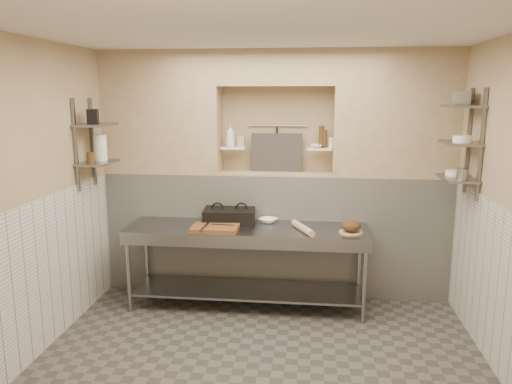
# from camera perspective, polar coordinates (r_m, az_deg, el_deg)

# --- Properties ---
(floor) EXTENTS (4.00, 3.90, 0.10)m
(floor) POSITION_cam_1_polar(r_m,az_deg,el_deg) (4.64, 0.42, -19.50)
(floor) COLOR #4C4843
(floor) RESTS_ON ground
(ceiling) EXTENTS (4.00, 3.90, 0.10)m
(ceiling) POSITION_cam_1_polar(r_m,az_deg,el_deg) (4.03, 0.48, 18.76)
(ceiling) COLOR silver
(ceiling) RESTS_ON ground
(wall_left) EXTENTS (0.10, 3.90, 2.80)m
(wall_left) POSITION_cam_1_polar(r_m,az_deg,el_deg) (4.77, -24.89, -0.99)
(wall_left) COLOR tan
(wall_left) RESTS_ON ground
(wall_back) EXTENTS (4.00, 0.10, 2.80)m
(wall_back) POSITION_cam_1_polar(r_m,az_deg,el_deg) (6.06, 2.44, 2.44)
(wall_back) COLOR tan
(wall_back) RESTS_ON ground
(wall_front) EXTENTS (4.00, 0.10, 2.80)m
(wall_front) POSITION_cam_1_polar(r_m,az_deg,el_deg) (2.21, -5.17, -13.35)
(wall_front) COLOR tan
(wall_front) RESTS_ON ground
(backwall_lower) EXTENTS (4.00, 0.40, 1.40)m
(backwall_lower) POSITION_cam_1_polar(r_m,az_deg,el_deg) (5.96, 2.21, -4.59)
(backwall_lower) COLOR silver
(backwall_lower) RESTS_ON floor
(alcove_sill) EXTENTS (1.30, 0.40, 0.02)m
(alcove_sill) POSITION_cam_1_polar(r_m,az_deg,el_deg) (5.81, 2.27, 2.16)
(alcove_sill) COLOR tan
(alcove_sill) RESTS_ON backwall_lower
(backwall_pillar_left) EXTENTS (1.35, 0.40, 1.40)m
(backwall_pillar_left) POSITION_cam_1_polar(r_m,az_deg,el_deg) (5.99, -10.59, 8.89)
(backwall_pillar_left) COLOR tan
(backwall_pillar_left) RESTS_ON backwall_lower
(backwall_pillar_right) EXTENTS (1.35, 0.40, 1.40)m
(backwall_pillar_right) POSITION_cam_1_polar(r_m,az_deg,el_deg) (5.80, 15.65, 8.61)
(backwall_pillar_right) COLOR tan
(backwall_pillar_right) RESTS_ON backwall_lower
(backwall_header) EXTENTS (1.30, 0.40, 0.40)m
(backwall_header) POSITION_cam_1_polar(r_m,az_deg,el_deg) (5.74, 2.36, 13.97)
(backwall_header) COLOR tan
(backwall_header) RESTS_ON backwall_lower
(wainscot_left) EXTENTS (0.02, 3.90, 1.40)m
(wainscot_left) POSITION_cam_1_polar(r_m,az_deg,el_deg) (4.92, -23.61, -9.01)
(wainscot_left) COLOR silver
(wainscot_left) RESTS_ON floor
(wainscot_right) EXTENTS (0.02, 3.90, 1.40)m
(wainscot_right) POSITION_cam_1_polar(r_m,az_deg,el_deg) (4.57, 26.61, -10.82)
(wainscot_right) COLOR silver
(wainscot_right) RESTS_ON floor
(alcove_shelf_left) EXTENTS (0.28, 0.16, 0.02)m
(alcove_shelf_left) POSITION_cam_1_polar(r_m,az_deg,el_deg) (5.83, -2.64, 5.07)
(alcove_shelf_left) COLOR white
(alcove_shelf_left) RESTS_ON backwall_lower
(alcove_shelf_right) EXTENTS (0.28, 0.16, 0.02)m
(alcove_shelf_right) POSITION_cam_1_polar(r_m,az_deg,el_deg) (5.75, 7.28, 4.91)
(alcove_shelf_right) COLOR white
(alcove_shelf_right) RESTS_ON backwall_lower
(utensil_rail) EXTENTS (0.70, 0.02, 0.02)m
(utensil_rail) POSITION_cam_1_polar(r_m,az_deg,el_deg) (5.92, 2.43, 7.59)
(utensil_rail) COLOR gray
(utensil_rail) RESTS_ON wall_back
(hanging_steel) EXTENTS (0.02, 0.02, 0.30)m
(hanging_steel) POSITION_cam_1_polar(r_m,az_deg,el_deg) (5.91, 2.40, 5.93)
(hanging_steel) COLOR black
(hanging_steel) RESTS_ON utensil_rail
(splash_panel) EXTENTS (0.60, 0.08, 0.45)m
(splash_panel) POSITION_cam_1_polar(r_m,az_deg,el_deg) (5.88, 2.36, 4.53)
(splash_panel) COLOR #383330
(splash_panel) RESTS_ON alcove_sill
(shelf_rail_left_a) EXTENTS (0.03, 0.03, 0.95)m
(shelf_rail_left_a) POSITION_cam_1_polar(r_m,az_deg,el_deg) (5.77, -18.16, 5.46)
(shelf_rail_left_a) COLOR slate
(shelf_rail_left_a) RESTS_ON wall_left
(shelf_rail_left_b) EXTENTS (0.03, 0.03, 0.95)m
(shelf_rail_left_b) POSITION_cam_1_polar(r_m,az_deg,el_deg) (5.41, -19.91, 5.01)
(shelf_rail_left_b) COLOR slate
(shelf_rail_left_b) RESTS_ON wall_left
(wall_shelf_left_lower) EXTENTS (0.30, 0.50, 0.02)m
(wall_shelf_left_lower) POSITION_cam_1_polar(r_m,az_deg,el_deg) (5.55, -17.62, 3.21)
(wall_shelf_left_lower) COLOR slate
(wall_shelf_left_lower) RESTS_ON wall_left
(wall_shelf_left_upper) EXTENTS (0.30, 0.50, 0.03)m
(wall_shelf_left_upper) POSITION_cam_1_polar(r_m,az_deg,el_deg) (5.52, -17.86, 7.33)
(wall_shelf_left_upper) COLOR slate
(wall_shelf_left_upper) RESTS_ON wall_left
(shelf_rail_right_a) EXTENTS (0.03, 0.03, 1.05)m
(shelf_rail_right_a) POSITION_cam_1_polar(r_m,az_deg,el_deg) (5.47, 23.10, 5.37)
(shelf_rail_right_a) COLOR slate
(shelf_rail_right_a) RESTS_ON wall_right
(shelf_rail_right_b) EXTENTS (0.03, 0.03, 1.05)m
(shelf_rail_right_b) POSITION_cam_1_polar(r_m,az_deg,el_deg) (5.09, 24.35, 4.90)
(shelf_rail_right_b) COLOR slate
(shelf_rail_right_b) RESTS_ON wall_right
(wall_shelf_right_lower) EXTENTS (0.30, 0.50, 0.02)m
(wall_shelf_right_lower) POSITION_cam_1_polar(r_m,az_deg,el_deg) (5.28, 22.01, 1.44)
(wall_shelf_right_lower) COLOR slate
(wall_shelf_right_lower) RESTS_ON wall_right
(wall_shelf_right_mid) EXTENTS (0.30, 0.50, 0.02)m
(wall_shelf_right_mid) POSITION_cam_1_polar(r_m,az_deg,el_deg) (5.24, 22.29, 5.22)
(wall_shelf_right_mid) COLOR slate
(wall_shelf_right_mid) RESTS_ON wall_right
(wall_shelf_right_upper) EXTENTS (0.30, 0.50, 0.03)m
(wall_shelf_right_upper) POSITION_cam_1_polar(r_m,az_deg,el_deg) (5.22, 22.57, 9.03)
(wall_shelf_right_upper) COLOR slate
(wall_shelf_right_upper) RESTS_ON wall_right
(prep_table) EXTENTS (2.60, 0.70, 0.90)m
(prep_table) POSITION_cam_1_polar(r_m,az_deg,el_deg) (5.46, -1.07, -6.70)
(prep_table) COLOR gray
(prep_table) RESTS_ON floor
(panini_press) EXTENTS (0.60, 0.46, 0.15)m
(panini_press) POSITION_cam_1_polar(r_m,az_deg,el_deg) (5.61, -3.04, -2.68)
(panini_press) COLOR black
(panini_press) RESTS_ON prep_table
(cutting_board) EXTENTS (0.49, 0.34, 0.04)m
(cutting_board) POSITION_cam_1_polar(r_m,az_deg,el_deg) (5.30, -4.69, -4.13)
(cutting_board) COLOR brown
(cutting_board) RESTS_ON prep_table
(knife_blade) EXTENTS (0.25, 0.04, 0.01)m
(knife_blade) POSITION_cam_1_polar(r_m,az_deg,el_deg) (5.33, -3.85, -3.76)
(knife_blade) COLOR gray
(knife_blade) RESTS_ON cutting_board
(tongs) EXTENTS (0.04, 0.26, 0.02)m
(tongs) POSITION_cam_1_polar(r_m,az_deg,el_deg) (5.24, -5.91, -3.94)
(tongs) COLOR gray
(tongs) RESTS_ON cutting_board
(mixing_bowl) EXTENTS (0.26, 0.26, 0.05)m
(mixing_bowl) POSITION_cam_1_polar(r_m,az_deg,el_deg) (5.60, 1.40, -3.26)
(mixing_bowl) COLOR white
(mixing_bowl) RESTS_ON prep_table
(rolling_pin) EXTENTS (0.26, 0.45, 0.07)m
(rolling_pin) POSITION_cam_1_polar(r_m,az_deg,el_deg) (5.26, 5.38, -4.13)
(rolling_pin) COLOR #C7B58B
(rolling_pin) RESTS_ON prep_table
(bread_board) EXTENTS (0.24, 0.24, 0.01)m
(bread_board) POSITION_cam_1_polar(r_m,az_deg,el_deg) (5.28, 10.78, -4.53)
(bread_board) COLOR #C7B58B
(bread_board) RESTS_ON prep_table
(bread_loaf) EXTENTS (0.20, 0.20, 0.12)m
(bread_loaf) POSITION_cam_1_polar(r_m,az_deg,el_deg) (5.26, 10.81, -3.83)
(bread_loaf) COLOR #4C2D19
(bread_loaf) RESTS_ON bread_board
(bottle_soap) EXTENTS (0.13, 0.13, 0.26)m
(bottle_soap) POSITION_cam_1_polar(r_m,az_deg,el_deg) (5.78, -2.96, 6.44)
(bottle_soap) COLOR white
(bottle_soap) RESTS_ON alcove_shelf_left
(jar_alcove) EXTENTS (0.08, 0.08, 0.12)m
(jar_alcove) POSITION_cam_1_polar(r_m,az_deg,el_deg) (5.85, -1.70, 5.82)
(jar_alcove) COLOR tan
(jar_alcove) RESTS_ON alcove_shelf_left
(bowl_alcove) EXTENTS (0.14, 0.14, 0.04)m
(bowl_alcove) POSITION_cam_1_polar(r_m,az_deg,el_deg) (5.72, 6.89, 5.23)
(bowl_alcove) COLOR white
(bowl_alcove) RESTS_ON alcove_shelf_right
(condiment_a) EXTENTS (0.06, 0.06, 0.20)m
(condiment_a) POSITION_cam_1_polar(r_m,az_deg,el_deg) (5.75, 7.86, 6.03)
(condiment_a) COLOR #442D14
(condiment_a) RESTS_ON alcove_shelf_right
(condiment_b) EXTENTS (0.06, 0.06, 0.25)m
(condiment_b) POSITION_cam_1_polar(r_m,az_deg,el_deg) (5.78, 7.50, 6.30)
(condiment_b) COLOR #442D14
(condiment_b) RESTS_ON alcove_shelf_right
(condiment_c) EXTENTS (0.07, 0.07, 0.12)m
(condiment_c) POSITION_cam_1_polar(r_m,az_deg,el_deg) (5.78, 8.60, 5.61)
(condiment_c) COLOR white
(condiment_c) RESTS_ON alcove_shelf_right
(jug_left) EXTENTS (0.14, 0.14, 0.28)m
(jug_left) POSITION_cam_1_polar(r_m,az_deg,el_deg) (5.61, -17.37, 4.86)
(jug_left) COLOR white
(jug_left) RESTS_ON wall_shelf_left_lower
(jar_left) EXTENTS (0.08, 0.08, 0.12)m
(jar_left) POSITION_cam_1_polar(r_m,az_deg,el_deg) (5.39, -18.39, 3.72)
(jar_left) COLOR #442D14
(jar_left) RESTS_ON wall_shelf_left_lower
(box_left_upper) EXTENTS (0.13, 0.13, 0.15)m
(box_left_upper) POSITION_cam_1_polar(r_m,az_deg,el_deg) (5.46, -18.15, 8.20)
(box_left_upper) COLOR black
(box_left_upper) RESTS_ON wall_shelf_left_upper
(bowl_right) EXTENTS (0.18, 0.18, 0.05)m
(bowl_right) POSITION_cam_1_polar(r_m,az_deg,el_deg) (5.37, 21.75, 2.04)
(bowl_right) COLOR white
(bowl_right) RESTS_ON wall_shelf_right_lower
(canister_right) EXTENTS (0.11, 0.11, 0.11)m
(canister_right) POSITION_cam_1_polar(r_m,az_deg,el_deg) (5.13, 22.51, 1.89)
(canister_right) COLOR gray
(canister_right) RESTS_ON wall_shelf_right_lower
(bowl_right_mid) EXTENTS (0.18, 0.18, 0.07)m
(bowl_right_mid) POSITION_cam_1_polar(r_m,az_deg,el_deg) (5.17, 22.52, 5.63)
(bowl_right_mid) COLOR white
(bowl_right_mid) RESTS_ON wall_shelf_right_mid
(basket_right) EXTENTS (0.21, 0.24, 0.13)m
(basket_right) POSITION_cam_1_polar(r_m,az_deg,el_deg) (5.29, 22.41, 9.90)
(basket_right) COLOR gray
(basket_right) RESTS_ON wall_shelf_right_upper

